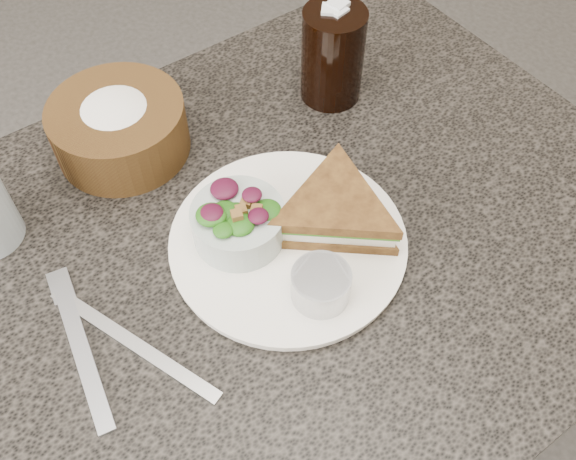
% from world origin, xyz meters
% --- Properties ---
extents(floor, '(6.00, 6.00, 0.00)m').
position_xyz_m(floor, '(0.00, 0.00, 0.00)').
color(floor, '#54514E').
rests_on(floor, ground).
extents(dining_table, '(1.00, 0.70, 0.75)m').
position_xyz_m(dining_table, '(0.00, 0.00, 0.38)').
color(dining_table, black).
rests_on(dining_table, floor).
extents(dinner_plate, '(0.27, 0.27, 0.01)m').
position_xyz_m(dinner_plate, '(0.04, -0.02, 0.76)').
color(dinner_plate, white).
rests_on(dinner_plate, dining_table).
extents(sandwich, '(0.24, 0.24, 0.05)m').
position_xyz_m(sandwich, '(0.10, -0.03, 0.78)').
color(sandwich, brown).
rests_on(sandwich, dinner_plate).
extents(salad_bowl, '(0.12, 0.12, 0.06)m').
position_xyz_m(salad_bowl, '(-0.00, 0.02, 0.79)').
color(salad_bowl, '#A3B1AB').
rests_on(salad_bowl, dinner_plate).
extents(dressing_ramekin, '(0.08, 0.08, 0.04)m').
position_xyz_m(dressing_ramekin, '(0.02, -0.10, 0.78)').
color(dressing_ramekin, '#ABACAF').
rests_on(dressing_ramekin, dinner_plate).
extents(orange_wedge, '(0.08, 0.08, 0.02)m').
position_xyz_m(orange_wedge, '(0.04, 0.04, 0.77)').
color(orange_wedge, orange).
rests_on(orange_wedge, dinner_plate).
extents(fork, '(0.05, 0.18, 0.00)m').
position_xyz_m(fork, '(-0.22, -0.00, 0.75)').
color(fork, '#ACAEB6').
rests_on(fork, dining_table).
extents(knife, '(0.10, 0.22, 0.00)m').
position_xyz_m(knife, '(-0.17, -0.02, 0.75)').
color(knife, '#B8B8BA').
rests_on(knife, dining_table).
extents(bread_basket, '(0.18, 0.18, 0.10)m').
position_xyz_m(bread_basket, '(-0.04, 0.24, 0.80)').
color(bread_basket, '#4E3917').
rests_on(bread_basket, dining_table).
extents(cola_glass, '(0.10, 0.10, 0.14)m').
position_xyz_m(cola_glass, '(0.24, 0.16, 0.82)').
color(cola_glass, black).
rests_on(cola_glass, dining_table).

